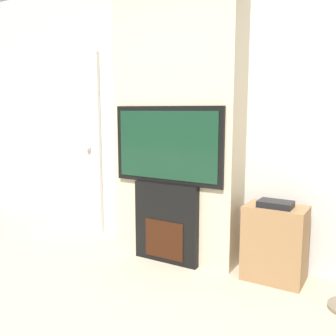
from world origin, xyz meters
TOP-DOWN VIEW (x-y plane):
  - wall_back at (0.00, 2.03)m, footprint 6.00×0.06m
  - chimney_breast at (0.00, 1.83)m, footprint 1.19×0.34m
  - fireplace at (0.00, 1.66)m, footprint 0.63×0.15m
  - television at (0.00, 1.65)m, footprint 1.07×0.07m
  - media_stand at (0.94, 1.76)m, footprint 0.48×0.32m
  - entry_door at (-1.53, 1.97)m, footprint 0.95×0.09m

SIDE VIEW (x-z plane):
  - media_stand at x=0.94m, z-range -0.02..0.65m
  - fireplace at x=0.00m, z-range 0.00..0.72m
  - entry_door at x=-1.53m, z-range 0.00..1.99m
  - television at x=0.00m, z-range 0.73..1.41m
  - wall_back at x=0.00m, z-range 0.00..2.70m
  - chimney_breast at x=0.00m, z-range 0.00..2.70m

